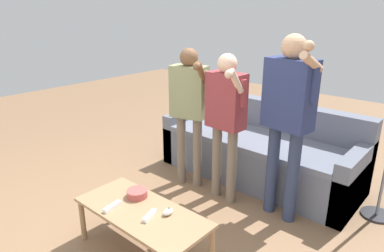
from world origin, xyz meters
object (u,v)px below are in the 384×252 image
Objects in this scene: coffee_table at (142,216)px; player_left at (189,102)px; player_center at (226,112)px; player_right at (288,108)px; couch at (260,151)px; game_remote_wand_far at (112,206)px; game_remote_wand_near at (150,216)px; snack_bowl at (137,193)px; game_remote_nunchuk at (168,212)px.

player_left reaches higher than coffee_table.
player_right is at bearing 9.91° from player_center.
couch is 1.90m from game_remote_wand_far.
game_remote_wand_near and game_remote_wand_far have the same top height.
snack_bowl is 1.91× the size of game_remote_nunchuk.
game_remote_nunchuk is at bearing -55.82° from player_left.
player_center is at bearing 82.21° from game_remote_wand_far.
game_remote_wand_far is at bearing -146.41° from coffee_table.
player_center is (0.47, -0.01, -0.01)m from player_left.
player_right is at bearing 72.05° from game_remote_nunchuk.
snack_bowl is at bearing -123.85° from player_right.
player_left is 9.36× the size of game_remote_wand_near.
player_right is (0.72, 1.08, 0.62)m from snack_bowl.
player_right is at bearing 4.85° from player_left.
coffee_table is at bearing -154.19° from game_remote_nunchuk.
player_center is at bearing 97.20° from game_remote_wand_near.
game_remote_nunchuk is at bearing 29.90° from game_remote_wand_far.
couch is 2.01× the size of coffee_table.
player_center is (0.15, 0.98, 0.50)m from snack_bowl.
player_right reaches higher than couch.
couch is 1.76m from coffee_table.
player_left is (-0.32, 0.99, 0.51)m from snack_bowl.
game_remote_wand_near is (-0.43, -1.21, -0.64)m from player_right.
player_left reaches higher than game_remote_wand_near.
player_left is at bearing 107.69° from snack_bowl.
player_left reaches higher than game_remote_wand_far.
player_right is (0.36, 1.10, 0.63)m from game_remote_nunchuk.
coffee_table is (0.01, -1.76, 0.04)m from couch.
snack_bowl is at bearing -98.86° from player_center.
couch reaches higher than coffee_table.
game_remote_nunchuk is 0.06× the size of player_center.
player_center reaches higher than snack_bowl.
game_remote_wand_far is at bearing -93.33° from snack_bowl.
player_right is at bearing 65.39° from coffee_table.
player_center is (-0.02, -0.67, 0.62)m from couch.
game_remote_wand_far is (0.30, -1.23, -0.52)m from player_left.
coffee_table is 1.23m from player_center.
coffee_table is at bearing -89.65° from couch.
game_remote_nunchuk reaches higher than coffee_table.
coffee_table is at bearing 33.59° from game_remote_wand_far.
player_right is at bearing -45.93° from couch.
player_right reaches higher than player_left.
game_remote_wand_far is at bearing -160.85° from game_remote_wand_near.
snack_bowl reaches higher than game_remote_nunchuk.
game_remote_wand_near is at bearing -123.75° from game_remote_nunchuk.
coffee_table is 0.75× the size of player_center.
snack_bowl reaches higher than coffee_table.
couch is 1.79m from game_remote_wand_near.
player_right reaches higher than game_remote_wand_near.
player_right is 1.43m from game_remote_wand_near.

